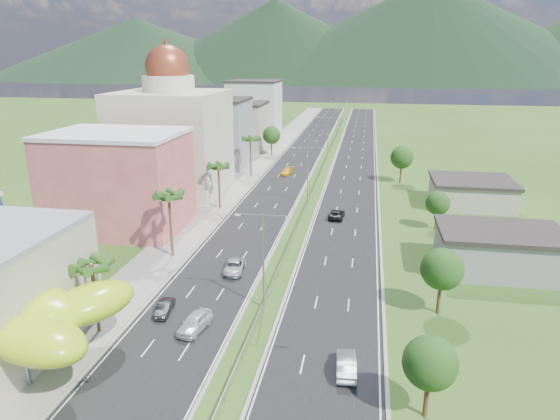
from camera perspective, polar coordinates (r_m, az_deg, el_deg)
The scene contains 34 objects.
ground at distance 48.59m, azimuth -4.36°, elevation -16.53°, with size 500.00×500.00×0.00m, color #2D5119.
road_left at distance 132.94m, azimuth 2.03°, elevation 5.75°, with size 11.00×260.00×0.04m, color black.
road_right at distance 131.76m, azimuth 8.53°, elevation 5.46°, with size 11.00×260.00×0.04m, color black.
sidewalk_left at distance 134.55m, azimuth -2.00°, elevation 5.91°, with size 7.00×260.00×0.12m, color gray.
median_guardrail at distance 114.50m, azimuth 4.49°, elevation 4.08°, with size 0.10×216.06×0.76m.
streetlight_median_b at distance 54.01m, azimuth -1.92°, elevation -4.69°, with size 6.04×0.25×11.00m.
streetlight_median_c at distance 91.81m, azimuth 3.21°, elevation 4.66°, with size 6.04×0.25×11.00m.
streetlight_median_d at distance 135.85m, azimuth 5.53°, elevation 8.82°, with size 6.04×0.25×11.00m.
streetlight_median_e at distance 180.36m, azimuth 6.72°, elevation 10.93°, with size 6.04×0.25×11.00m.
lime_canopy at distance 51.35m, azimuth -28.28°, elevation -10.33°, with size 18.00×15.00×7.40m.
pink_shophouse at distance 83.01m, azimuth -17.96°, elevation 2.97°, with size 20.00×15.00×15.00m, color #BE4D53.
domed_building at distance 102.69m, azimuth -12.26°, elevation 8.29°, with size 20.00×20.00×28.70m.
midrise_grey at distance 126.12m, azimuth -7.49°, elevation 8.65°, with size 16.00×15.00×16.00m, color gray.
midrise_beige at distance 147.25m, azimuth -4.92°, elevation 9.41°, with size 16.00×15.00×13.00m, color #B7AC96.
midrise_white at distance 169.10m, azimuth -2.92°, elevation 11.35°, with size 16.00×15.00×18.00m, color silver.
shed_near at distance 70.71m, azimuth 23.73°, elevation -4.44°, with size 15.00×10.00×5.00m, color gray.
shed_far at distance 99.11m, azimuth 21.02°, elevation 1.76°, with size 14.00×12.00×4.40m, color #B7AC96.
palm_tree_b at distance 52.44m, azimuth -20.74°, elevation -6.22°, with size 3.60×3.60×8.10m.
palm_tree_c at distance 68.78m, azimuth -12.59°, elevation 1.35°, with size 3.60×3.60×9.60m.
palm_tree_d at distance 89.98m, azimuth -7.05°, elevation 4.81°, with size 3.60×3.60×8.60m.
palm_tree_e at distance 113.52m, azimuth -3.40°, elevation 7.95°, with size 3.60×3.60×9.40m.
leafy_tree_lfar at distance 138.09m, azimuth -0.98°, elevation 8.55°, with size 4.90×4.90×8.05m.
leafy_tree_ra at distance 41.01m, azimuth 16.77°, elevation -16.42°, with size 4.20×4.20×6.90m.
leafy_tree_rb at distance 56.11m, azimuth 18.03°, elevation -6.46°, with size 4.55×4.55×7.47m.
leafy_tree_rc at distance 82.94m, azimuth 17.59°, elevation 0.74°, with size 3.85×3.85×6.33m.
leafy_tree_rd at distance 111.27m, azimuth 13.76°, elevation 5.85°, with size 4.90×4.90×8.05m.
mountain_ridge at distance 492.15m, azimuth 16.22°, elevation 13.71°, with size 860.00×140.00×90.00m, color black, non-canonical shape.
car_white_near_left at distance 52.87m, azimuth -9.73°, elevation -12.55°, with size 2.02×5.01×1.71m, color silver.
car_dark_left at distance 56.62m, azimuth -13.06°, elevation -10.83°, with size 1.40×4.02×1.33m, color black.
car_silver_mid_left at distance 65.13m, azimuth -5.25°, elevation -6.47°, with size 2.37×5.13×1.43m, color #AAACB1.
car_yellow_far_left at distance 116.40m, azimuth 0.79°, elevation 4.44°, with size 2.08×5.11×1.48m, color yellow.
car_silver_right at distance 46.57m, azimuth 7.57°, elevation -17.07°, with size 1.70×4.88×1.61m, color #9D9FA4.
car_dark_far_right at distance 86.05m, azimuth 6.50°, elevation -0.45°, with size 2.36×5.12×1.42m, color black.
motorcycle at distance 47.74m, azimuth -21.61°, elevation -17.64°, with size 0.57×1.87×1.20m, color black.
Camera 1 is at (10.44, -38.89, 27.18)m, focal length 32.00 mm.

